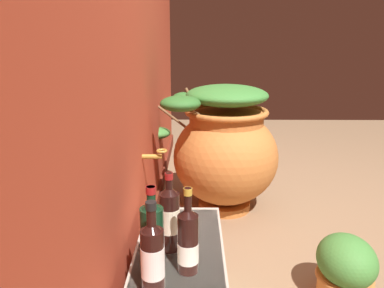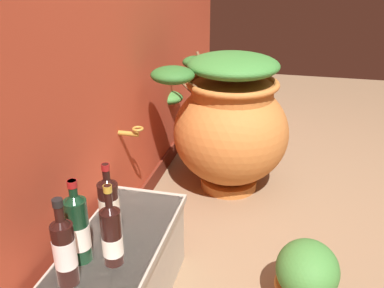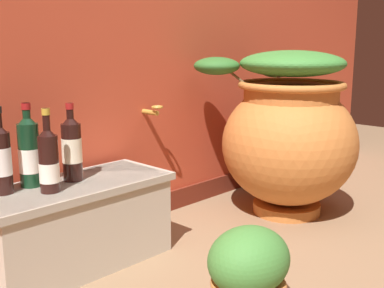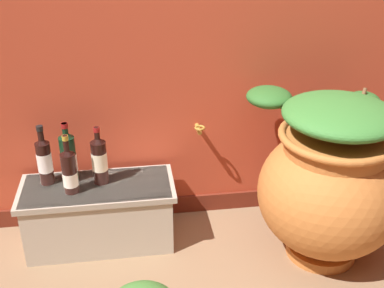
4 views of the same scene
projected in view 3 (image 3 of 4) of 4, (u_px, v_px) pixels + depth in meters
terracotta_urn at (288, 132)px, 2.50m from camera, size 0.78×0.95×0.84m
stone_ledge at (75, 222)px, 1.93m from camera, size 0.78×0.34×0.34m
wine_bottle_left at (29, 151)px, 1.83m from camera, size 0.08×0.08×0.32m
wine_bottle_middle at (72, 147)px, 1.91m from camera, size 0.08×0.08×0.31m
wine_bottle_right at (49, 160)px, 1.76m from camera, size 0.07×0.07×0.31m
wine_bottle_back at (1, 157)px, 1.74m from camera, size 0.07×0.07×0.32m
potted_shrub at (249, 271)px, 1.58m from camera, size 0.29×0.25×0.30m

